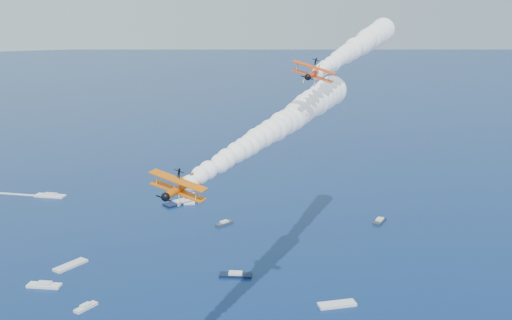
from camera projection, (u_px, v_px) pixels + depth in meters
name	position (u px, v px, depth m)	size (l,w,h in m)	color
biplane_lead	(313.00, 74.00, 107.50)	(7.15, 8.02, 4.83)	#F13F05
biplane_trail	(179.00, 189.00, 79.83)	(7.35, 8.25, 4.97)	#DC5C04
smoke_trail_lead	(356.00, 48.00, 136.28)	(49.51, 48.08, 11.58)	white
smoke_trail_trail	(278.00, 126.00, 107.89)	(51.76, 45.62, 11.58)	white
spectator_boats	(103.00, 260.00, 177.70)	(227.60, 156.00, 0.70)	silver
boat_wakes	(74.00, 256.00, 181.37)	(78.03, 173.79, 0.04)	white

